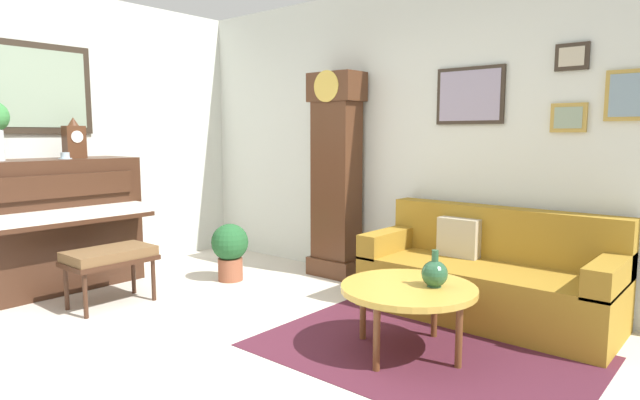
{
  "coord_description": "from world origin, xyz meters",
  "views": [
    {
      "loc": [
        2.75,
        -2.0,
        1.43
      ],
      "look_at": [
        -0.11,
        1.38,
        0.88
      ],
      "focal_mm": 30.03,
      "sensor_mm": 36.0,
      "label": 1
    }
  ],
  "objects_px": {
    "piano": "(55,224)",
    "couch": "(488,277)",
    "grandfather_clock": "(336,181)",
    "teacup": "(65,156)",
    "potted_plant": "(230,248)",
    "green_jug": "(435,273)",
    "coffee_table": "(408,290)",
    "piano_bench": "(110,257)",
    "mantel_clock": "(74,140)"
  },
  "relations": [
    {
      "from": "green_jug",
      "to": "coffee_table",
      "type": "bearing_deg",
      "value": -146.97
    },
    {
      "from": "green_jug",
      "to": "mantel_clock",
      "type": "bearing_deg",
      "value": -168.49
    },
    {
      "from": "grandfather_clock",
      "to": "couch",
      "type": "height_order",
      "value": "grandfather_clock"
    },
    {
      "from": "piano",
      "to": "coffee_table",
      "type": "distance_m",
      "value": 3.36
    },
    {
      "from": "mantel_clock",
      "to": "green_jug",
      "type": "height_order",
      "value": "mantel_clock"
    },
    {
      "from": "mantel_clock",
      "to": "teacup",
      "type": "height_order",
      "value": "mantel_clock"
    },
    {
      "from": "potted_plant",
      "to": "couch",
      "type": "bearing_deg",
      "value": 14.99
    },
    {
      "from": "piano",
      "to": "teacup",
      "type": "height_order",
      "value": "teacup"
    },
    {
      "from": "mantel_clock",
      "to": "piano",
      "type": "bearing_deg",
      "value": -90.56
    },
    {
      "from": "coffee_table",
      "to": "couch",
      "type": "bearing_deg",
      "value": 84.09
    },
    {
      "from": "mantel_clock",
      "to": "coffee_table",
      "type": "bearing_deg",
      "value": 10.47
    },
    {
      "from": "couch",
      "to": "piano",
      "type": "bearing_deg",
      "value": -151.19
    },
    {
      "from": "teacup",
      "to": "potted_plant",
      "type": "xyz_separation_m",
      "value": [
        0.92,
        1.13,
        -0.9
      ]
    },
    {
      "from": "coffee_table",
      "to": "potted_plant",
      "type": "relative_size",
      "value": 1.57
    },
    {
      "from": "grandfather_clock",
      "to": "mantel_clock",
      "type": "xyz_separation_m",
      "value": [
        -1.67,
        -1.82,
        0.41
      ]
    },
    {
      "from": "green_jug",
      "to": "couch",
      "type": "bearing_deg",
      "value": 91.91
    },
    {
      "from": "piano_bench",
      "to": "grandfather_clock",
      "type": "bearing_deg",
      "value": 66.82
    },
    {
      "from": "grandfather_clock",
      "to": "potted_plant",
      "type": "relative_size",
      "value": 3.62
    },
    {
      "from": "piano",
      "to": "couch",
      "type": "xyz_separation_m",
      "value": [
        3.35,
        1.84,
        -0.3
      ]
    },
    {
      "from": "coffee_table",
      "to": "teacup",
      "type": "xyz_separation_m",
      "value": [
        -3.16,
        -0.73,
        0.81
      ]
    },
    {
      "from": "grandfather_clock",
      "to": "mantel_clock",
      "type": "distance_m",
      "value": 2.5
    },
    {
      "from": "grandfather_clock",
      "to": "coffee_table",
      "type": "height_order",
      "value": "grandfather_clock"
    },
    {
      "from": "mantel_clock",
      "to": "piano_bench",
      "type": "bearing_deg",
      "value": -10.12
    },
    {
      "from": "mantel_clock",
      "to": "grandfather_clock",
      "type": "bearing_deg",
      "value": 47.35
    },
    {
      "from": "coffee_table",
      "to": "potted_plant",
      "type": "bearing_deg",
      "value": 169.97
    },
    {
      "from": "piano",
      "to": "teacup",
      "type": "xyz_separation_m",
      "value": [
        0.09,
        0.09,
        0.62
      ]
    },
    {
      "from": "grandfather_clock",
      "to": "teacup",
      "type": "bearing_deg",
      "value": -129.21
    },
    {
      "from": "piano_bench",
      "to": "teacup",
      "type": "xyz_separation_m",
      "value": [
        -0.75,
        0.02,
        0.82
      ]
    },
    {
      "from": "piano_bench",
      "to": "teacup",
      "type": "relative_size",
      "value": 6.03
    },
    {
      "from": "piano_bench",
      "to": "grandfather_clock",
      "type": "distance_m",
      "value": 2.21
    },
    {
      "from": "green_jug",
      "to": "piano_bench",
      "type": "bearing_deg",
      "value": -161.82
    },
    {
      "from": "piano",
      "to": "couch",
      "type": "height_order",
      "value": "piano"
    },
    {
      "from": "couch",
      "to": "mantel_clock",
      "type": "relative_size",
      "value": 5.0
    },
    {
      "from": "teacup",
      "to": "green_jug",
      "type": "height_order",
      "value": "teacup"
    },
    {
      "from": "couch",
      "to": "green_jug",
      "type": "relative_size",
      "value": 7.92
    },
    {
      "from": "piano",
      "to": "potted_plant",
      "type": "distance_m",
      "value": 1.61
    },
    {
      "from": "mantel_clock",
      "to": "teacup",
      "type": "relative_size",
      "value": 3.28
    },
    {
      "from": "green_jug",
      "to": "potted_plant",
      "type": "xyz_separation_m",
      "value": [
        -2.38,
        0.31,
        -0.22
      ]
    },
    {
      "from": "grandfather_clock",
      "to": "coffee_table",
      "type": "bearing_deg",
      "value": -37.77
    },
    {
      "from": "piano_bench",
      "to": "mantel_clock",
      "type": "distance_m",
      "value": 1.28
    },
    {
      "from": "piano",
      "to": "couch",
      "type": "relative_size",
      "value": 0.76
    },
    {
      "from": "couch",
      "to": "teacup",
      "type": "distance_m",
      "value": 3.82
    },
    {
      "from": "piano",
      "to": "coffee_table",
      "type": "relative_size",
      "value": 1.64
    },
    {
      "from": "piano_bench",
      "to": "mantel_clock",
      "type": "bearing_deg",
      "value": 169.88
    },
    {
      "from": "piano_bench",
      "to": "coffee_table",
      "type": "distance_m",
      "value": 2.53
    },
    {
      "from": "piano",
      "to": "potted_plant",
      "type": "xyz_separation_m",
      "value": [
        1.01,
        1.22,
        -0.29
      ]
    },
    {
      "from": "teacup",
      "to": "potted_plant",
      "type": "bearing_deg",
      "value": 50.73
    },
    {
      "from": "couch",
      "to": "teacup",
      "type": "bearing_deg",
      "value": -151.76
    },
    {
      "from": "piano",
      "to": "coffee_table",
      "type": "bearing_deg",
      "value": 14.17
    },
    {
      "from": "piano_bench",
      "to": "coffee_table",
      "type": "relative_size",
      "value": 0.8
    }
  ]
}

